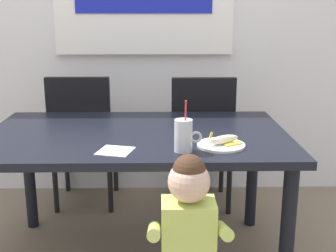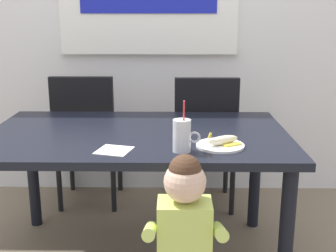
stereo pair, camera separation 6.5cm
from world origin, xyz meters
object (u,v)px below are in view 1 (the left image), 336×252
at_px(snack_plate, 221,145).
at_px(milk_cup, 184,137).
at_px(peeled_banana, 224,140).
at_px(paper_napkin, 115,151).
at_px(dining_chair_left, 83,134).
at_px(toddler_standing, 188,227).
at_px(dining_chair_right, 201,135).
at_px(dining_table, 137,148).

bearing_deg(snack_plate, milk_cup, -158.34).
bearing_deg(peeled_banana, paper_napkin, -172.07).
relative_size(peeled_banana, paper_napkin, 1.17).
xyz_separation_m(dining_chair_left, toddler_standing, (0.65, -1.34, -0.02)).
xyz_separation_m(dining_chair_left, milk_cup, (0.65, -1.03, 0.28)).
bearing_deg(toddler_standing, dining_chair_right, 82.54).
bearing_deg(dining_table, paper_napkin, -104.38).
distance_m(milk_cup, paper_napkin, 0.32).
distance_m(dining_table, milk_cup, 0.43).
bearing_deg(dining_chair_left, peeled_banana, 131.36).
distance_m(dining_table, paper_napkin, 0.34).
relative_size(dining_chair_right, snack_plate, 4.17).
bearing_deg(snack_plate, dining_table, 148.67).
relative_size(dining_chair_right, milk_cup, 3.88).
height_order(toddler_standing, snack_plate, toddler_standing).
distance_m(dining_table, peeled_banana, 0.51).
relative_size(snack_plate, paper_napkin, 1.53).
distance_m(dining_chair_left, paper_napkin, 1.11).
bearing_deg(dining_table, dining_chair_right, 58.64).
bearing_deg(dining_chair_left, paper_napkin, 107.95).
xyz_separation_m(milk_cup, snack_plate, (0.18, 0.07, -0.06)).
bearing_deg(toddler_standing, paper_napkin, 136.20).
distance_m(toddler_standing, snack_plate, 0.48).
bearing_deg(paper_napkin, dining_chair_left, 107.95).
distance_m(dining_table, snack_plate, 0.49).
bearing_deg(peeled_banana, dining_chair_left, 131.36).
height_order(milk_cup, paper_napkin, milk_cup).
xyz_separation_m(milk_cup, paper_napkin, (-0.31, 0.00, -0.06)).
height_order(dining_chair_left, snack_plate, dining_chair_left).
distance_m(dining_chair_right, milk_cup, 1.05).
height_order(dining_chair_right, milk_cup, milk_cup).
bearing_deg(dining_chair_left, snack_plate, 130.84).
height_order(dining_chair_left, dining_chair_right, same).
xyz_separation_m(dining_table, dining_chair_right, (0.41, 0.67, -0.12)).
relative_size(milk_cup, snack_plate, 1.08).
xyz_separation_m(toddler_standing, paper_napkin, (-0.32, 0.31, 0.23)).
bearing_deg(dining_table, peeled_banana, -30.35).
bearing_deg(dining_table, toddler_standing, -69.30).
relative_size(dining_table, snack_plate, 6.94).
distance_m(dining_chair_left, peeled_banana, 1.30).
bearing_deg(toddler_standing, dining_table, 110.70).
xyz_separation_m(dining_chair_left, dining_chair_right, (0.82, -0.04, 0.00)).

